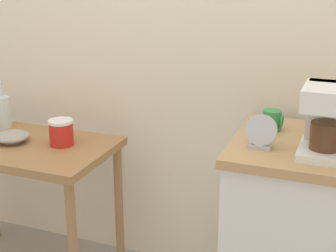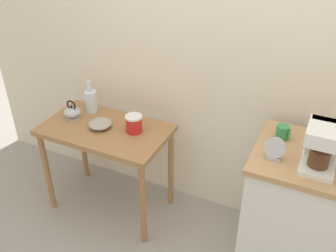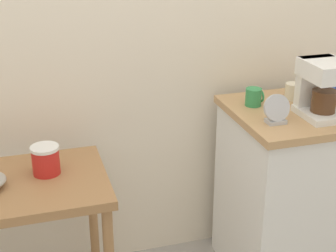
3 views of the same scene
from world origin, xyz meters
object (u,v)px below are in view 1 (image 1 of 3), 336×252
object	(u,v)px
coffee_maker	(328,117)
mug_small_cream	(329,125)
canister_enamel	(61,132)
mug_tall_green	(272,120)
glass_carafe_vase	(2,111)
table_clock	(261,134)
bowl_stoneware	(12,136)

from	to	relation	value
coffee_maker	mug_small_cream	xyz separation A→B (m)	(-0.00, 0.23, -0.10)
canister_enamel	mug_tall_green	world-z (taller)	mug_tall_green
mug_tall_green	mug_small_cream	xyz separation A→B (m)	(0.23, 0.03, -0.00)
canister_enamel	mug_tall_green	bearing A→B (deg)	4.48
mug_small_cream	mug_tall_green	bearing A→B (deg)	-173.41
glass_carafe_vase	coffee_maker	size ratio (longest dim) A/B	1.00
mug_tall_green	glass_carafe_vase	bearing A→B (deg)	178.42
coffee_maker	table_clock	world-z (taller)	coffee_maker
bowl_stoneware	mug_tall_green	size ratio (longest dim) A/B	2.00
glass_carafe_vase	canister_enamel	xyz separation A→B (m)	(0.45, -0.12, -0.03)
bowl_stoneware	coffee_maker	size ratio (longest dim) A/B	0.65
bowl_stoneware	mug_small_cream	size ratio (longest dim) A/B	2.01
canister_enamel	coffee_maker	size ratio (longest dim) A/B	0.49
canister_enamel	table_clock	bearing A→B (deg)	-8.79
canister_enamel	table_clock	distance (m)	1.02
canister_enamel	mug_small_cream	size ratio (longest dim) A/B	1.50
glass_carafe_vase	mug_tall_green	size ratio (longest dim) A/B	3.05
bowl_stoneware	canister_enamel	bearing A→B (deg)	13.24
coffee_maker	mug_small_cream	bearing A→B (deg)	90.53
coffee_maker	bowl_stoneware	bearing A→B (deg)	177.52
bowl_stoneware	coffee_maker	world-z (taller)	coffee_maker
bowl_stoneware	glass_carafe_vase	xyz separation A→B (m)	(-0.20, 0.18, 0.06)
bowl_stoneware	glass_carafe_vase	bearing A→B (deg)	138.24
coffee_maker	table_clock	distance (m)	0.25
table_clock	canister_enamel	bearing A→B (deg)	171.21
canister_enamel	glass_carafe_vase	bearing A→B (deg)	165.24
bowl_stoneware	canister_enamel	world-z (taller)	canister_enamel
glass_carafe_vase	table_clock	world-z (taller)	table_clock
mug_small_cream	glass_carafe_vase	bearing A→B (deg)	179.53
bowl_stoneware	coffee_maker	distance (m)	1.50
glass_carafe_vase	mug_small_cream	distance (m)	1.67
mug_small_cream	table_clock	xyz separation A→B (m)	(-0.23, -0.26, 0.02)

